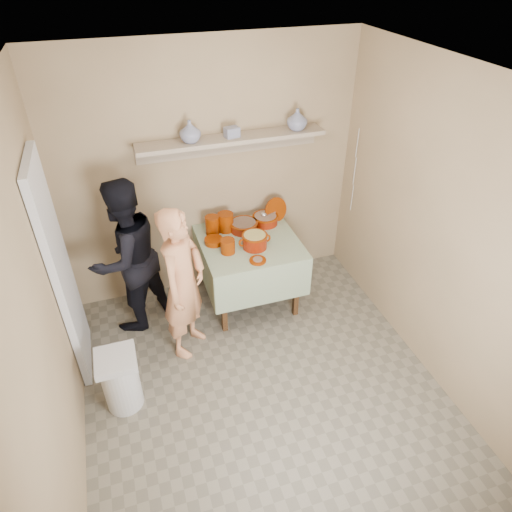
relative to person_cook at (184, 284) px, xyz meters
name	(u,v)px	position (x,y,z in m)	size (l,w,h in m)	color
ground	(266,396)	(0.50, -0.81, -0.75)	(3.50, 3.50, 0.00)	#726A59
tile_panel	(62,273)	(-0.96, 0.14, 0.25)	(0.06, 0.70, 2.00)	silver
plate_stack_a	(212,225)	(0.44, 0.72, 0.11)	(0.14, 0.14, 0.19)	#6C2002
plate_stack_b	(226,222)	(0.59, 0.73, 0.11)	(0.16, 0.16, 0.20)	#6C2002
bowl_stack	(228,246)	(0.50, 0.34, 0.08)	(0.14, 0.14, 0.14)	#6C2002
empty_bowl	(214,241)	(0.41, 0.53, 0.04)	(0.18, 0.18, 0.05)	#6C2002
propped_lid	(276,210)	(1.15, 0.78, 0.13)	(0.27, 0.27, 0.02)	#6C2002
vase_right	(297,119)	(1.35, 0.80, 1.07)	(0.20, 0.20, 0.20)	navy
vase_left	(190,131)	(0.31, 0.80, 1.07)	(0.19, 0.19, 0.20)	navy
ceramic_box	(232,132)	(0.70, 0.81, 1.02)	(0.13, 0.09, 0.09)	navy
person_cook	(184,284)	(0.00, 0.00, 0.00)	(0.55, 0.36, 1.50)	tan
person_helper	(127,257)	(-0.44, 0.52, 0.04)	(0.76, 0.60, 1.57)	black
room_shell	(270,241)	(0.50, -0.81, 0.86)	(3.04, 3.54, 2.62)	tan
serving_table	(249,250)	(0.75, 0.47, -0.11)	(0.97, 0.97, 0.76)	#4C2D16
cazuela_meat_a	(244,225)	(0.76, 0.67, 0.07)	(0.30, 0.30, 0.10)	#671105
cazuela_meat_b	(265,219)	(1.01, 0.73, 0.07)	(0.28, 0.28, 0.10)	#671105
ladle	(264,215)	(1.00, 0.73, 0.12)	(0.08, 0.26, 0.19)	silver
cazuela_rice	(255,240)	(0.77, 0.34, 0.09)	(0.33, 0.25, 0.14)	#671105
front_plate	(258,260)	(0.73, 0.11, 0.02)	(0.16, 0.16, 0.03)	#6C2002
wall_shelf	(231,140)	(0.70, 0.84, 0.92)	(1.80, 0.25, 0.21)	tan
trash_bin	(121,381)	(-0.66, -0.50, -0.47)	(0.32, 0.32, 0.56)	silver
electrical_cord	(355,171)	(1.97, 0.67, 0.50)	(0.01, 0.05, 0.90)	silver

